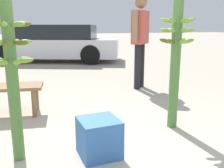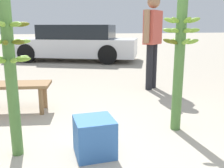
{
  "view_description": "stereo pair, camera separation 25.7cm",
  "coord_description": "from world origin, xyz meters",
  "views": [
    {
      "loc": [
        -0.84,
        -1.89,
        1.15
      ],
      "look_at": [
        0.12,
        0.43,
        0.57
      ],
      "focal_mm": 40.0,
      "sensor_mm": 36.0,
      "label": 1
    },
    {
      "loc": [
        -0.6,
        -1.98,
        1.15
      ],
      "look_at": [
        0.12,
        0.43,
        0.57
      ],
      "focal_mm": 40.0,
      "sensor_mm": 36.0,
      "label": 2
    }
  ],
  "objects": [
    {
      "name": "ground_plane",
      "position": [
        0.0,
        0.0,
        0.0
      ],
      "size": [
        80.0,
        80.0,
        0.0
      ],
      "primitive_type": "plane",
      "color": "#A89E8C"
    },
    {
      "name": "banana_stalk_left",
      "position": [
        -0.83,
        0.29,
        0.85
      ],
      "size": [
        0.37,
        0.37,
        1.6
      ],
      "color": "#4C7A38",
      "rests_on": "ground_plane"
    },
    {
      "name": "banana_stalk_center",
      "position": [
        0.87,
        0.39,
        0.87
      ],
      "size": [
        0.37,
        0.38,
        1.62
      ],
      "color": "#4C7A38",
      "rests_on": "ground_plane"
    },
    {
      "name": "vendor_person",
      "position": [
        1.43,
        2.24,
        1.01
      ],
      "size": [
        0.55,
        0.5,
        1.7
      ],
      "rotation": [
        0.0,
        0.0,
        -2.42
      ],
      "color": "black",
      "rests_on": "ground_plane"
    },
    {
      "name": "market_bench",
      "position": [
        -1.02,
        1.58,
        0.34
      ],
      "size": [
        1.2,
        0.63,
        0.4
      ],
      "rotation": [
        0.0,
        0.0,
        -0.2
      ],
      "color": "olive",
      "rests_on": "ground_plane"
    },
    {
      "name": "parked_car",
      "position": [
        0.66,
        6.73,
        0.59
      ],
      "size": [
        4.63,
        3.41,
        1.21
      ],
      "rotation": [
        0.0,
        0.0,
        1.13
      ],
      "color": "silver",
      "rests_on": "ground_plane"
    },
    {
      "name": "produce_crate",
      "position": [
        -0.15,
        0.09,
        0.17
      ],
      "size": [
        0.35,
        0.35,
        0.35
      ],
      "color": "#386BB2",
      "rests_on": "ground_plane"
    }
  ]
}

